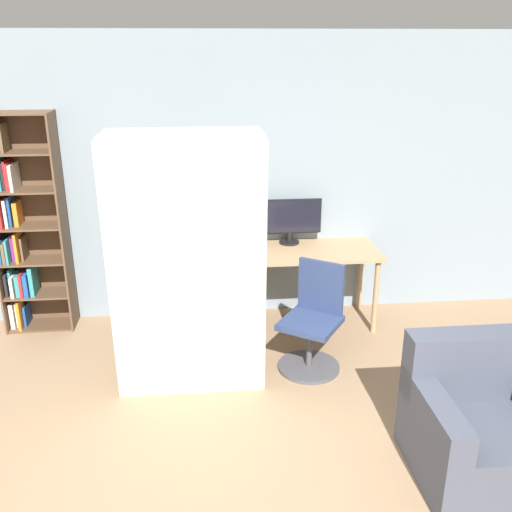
{
  "coord_description": "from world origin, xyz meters",
  "views": [
    {
      "loc": [
        0.03,
        -2.56,
        2.58
      ],
      "look_at": [
        0.43,
        1.5,
        1.05
      ],
      "focal_mm": 40.0,
      "sensor_mm": 36.0,
      "label": 1
    }
  ],
  "objects_px": {
    "office_chair": "(313,328)",
    "mattress_near": "(189,272)",
    "monitor": "(290,219)",
    "bookshelf": "(23,226)",
    "mattress_far": "(189,258)",
    "armchair": "(481,426)"
  },
  "relations": [
    {
      "from": "office_chair",
      "to": "bookshelf",
      "type": "distance_m",
      "value": 2.79
    },
    {
      "from": "monitor",
      "to": "mattress_near",
      "type": "distance_m",
      "value": 1.59
    },
    {
      "from": "office_chair",
      "to": "mattress_near",
      "type": "relative_size",
      "value": 0.45
    },
    {
      "from": "office_chair",
      "to": "monitor",
      "type": "bearing_deg",
      "value": 92.81
    },
    {
      "from": "monitor",
      "to": "bookshelf",
      "type": "relative_size",
      "value": 0.3
    },
    {
      "from": "monitor",
      "to": "mattress_near",
      "type": "height_order",
      "value": "mattress_near"
    },
    {
      "from": "office_chair",
      "to": "mattress_near",
      "type": "height_order",
      "value": "mattress_near"
    },
    {
      "from": "mattress_far",
      "to": "armchair",
      "type": "xyz_separation_m",
      "value": [
        1.82,
        -1.38,
        -0.68
      ]
    },
    {
      "from": "mattress_near",
      "to": "mattress_far",
      "type": "xyz_separation_m",
      "value": [
        0.0,
        0.31,
        -0.0
      ]
    },
    {
      "from": "mattress_near",
      "to": "armchair",
      "type": "distance_m",
      "value": 2.22
    },
    {
      "from": "office_chair",
      "to": "mattress_near",
      "type": "xyz_separation_m",
      "value": [
        -1.0,
        -0.26,
        0.64
      ]
    },
    {
      "from": "monitor",
      "to": "mattress_far",
      "type": "xyz_separation_m",
      "value": [
        -0.95,
        -0.97,
        -0.0
      ]
    },
    {
      "from": "mattress_far",
      "to": "armchair",
      "type": "relative_size",
      "value": 2.35
    },
    {
      "from": "mattress_near",
      "to": "monitor",
      "type": "bearing_deg",
      "value": 53.4
    },
    {
      "from": "monitor",
      "to": "bookshelf",
      "type": "bearing_deg",
      "value": -179.6
    },
    {
      "from": "office_chair",
      "to": "mattress_far",
      "type": "xyz_separation_m",
      "value": [
        -1.0,
        0.05,
        0.64
      ]
    },
    {
      "from": "bookshelf",
      "to": "mattress_far",
      "type": "relative_size",
      "value": 1.02
    },
    {
      "from": "monitor",
      "to": "office_chair",
      "type": "relative_size",
      "value": 0.68
    },
    {
      "from": "office_chair",
      "to": "armchair",
      "type": "relative_size",
      "value": 1.06
    },
    {
      "from": "office_chair",
      "to": "bookshelf",
      "type": "bearing_deg",
      "value": 158.37
    },
    {
      "from": "bookshelf",
      "to": "mattress_near",
      "type": "distance_m",
      "value": 1.98
    },
    {
      "from": "armchair",
      "to": "mattress_near",
      "type": "bearing_deg",
      "value": 149.42
    }
  ]
}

